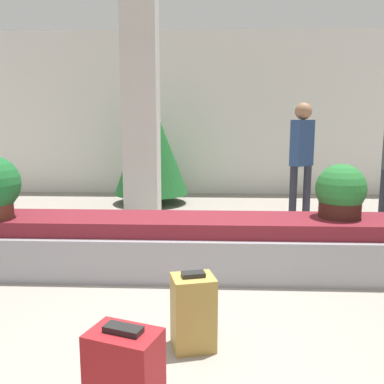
# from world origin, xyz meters

# --- Properties ---
(ground_plane) EXTENTS (18.00, 18.00, 0.00)m
(ground_plane) POSITION_xyz_m (0.00, 0.00, 0.00)
(ground_plane) COLOR gray
(back_wall) EXTENTS (18.00, 0.06, 3.20)m
(back_wall) POSITION_xyz_m (0.00, 6.01, 1.60)
(back_wall) COLOR silver
(back_wall) RESTS_ON ground_plane
(carousel) EXTENTS (8.13, 0.79, 0.56)m
(carousel) POSITION_xyz_m (0.00, 1.46, 0.27)
(carousel) COLOR gray
(carousel) RESTS_ON ground_plane
(pillar) EXTENTS (0.48, 0.48, 3.20)m
(pillar) POSITION_xyz_m (-0.80, 3.46, 1.60)
(pillar) COLOR beige
(pillar) RESTS_ON ground_plane
(suitcase_0) EXTENTS (0.40, 0.33, 0.54)m
(suitcase_0) POSITION_xyz_m (-0.23, -0.75, 0.26)
(suitcase_0) COLOR maroon
(suitcase_0) RESTS_ON ground_plane
(suitcase_4) EXTENTS (0.32, 0.29, 0.53)m
(suitcase_4) POSITION_xyz_m (0.07, 0.02, 0.25)
(suitcase_4) COLOR #A3843D
(suitcase_4) RESTS_ON ground_plane
(potted_plant_1) EXTENTS (0.48, 0.48, 0.52)m
(potted_plant_1) POSITION_xyz_m (1.44, 1.52, 0.80)
(potted_plant_1) COLOR #381914
(potted_plant_1) RESTS_ON carousel
(traveler_0) EXTENTS (0.36, 0.34, 1.73)m
(traveler_0) POSITION_xyz_m (1.50, 3.64, 1.04)
(traveler_0) COLOR #282833
(traveler_0) RESTS_ON ground_plane
(decorated_tree) EXTENTS (1.32, 1.32, 1.92)m
(decorated_tree) POSITION_xyz_m (-0.88, 4.93, 1.05)
(decorated_tree) COLOR #4C331E
(decorated_tree) RESTS_ON ground_plane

